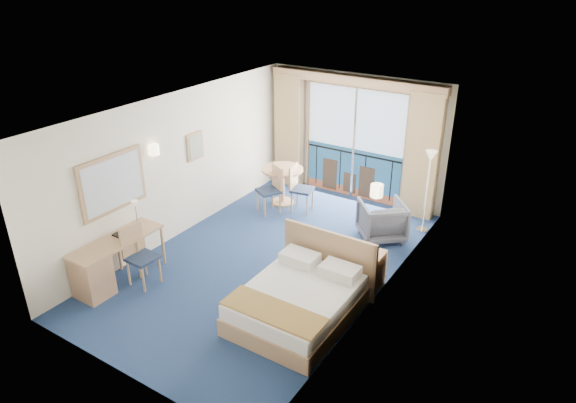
% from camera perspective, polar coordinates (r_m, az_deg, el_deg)
% --- Properties ---
extents(floor, '(6.50, 6.50, 0.00)m').
position_cam_1_polar(floor, '(9.05, -2.02, -6.48)').
color(floor, navy).
rests_on(floor, ground).
extents(room_walls, '(4.04, 6.54, 2.72)m').
position_cam_1_polar(room_walls, '(8.26, -2.21, 4.07)').
color(room_walls, silver).
rests_on(room_walls, ground).
extents(balcony_door, '(2.36, 0.03, 2.52)m').
position_cam_1_polar(balcony_door, '(11.11, 7.30, 6.06)').
color(balcony_door, navy).
rests_on(balcony_door, room_walls).
extents(curtain_left, '(0.65, 0.22, 2.55)m').
position_cam_1_polar(curtain_left, '(11.65, 0.12, 7.85)').
color(curtain_left, tan).
rests_on(curtain_left, room_walls).
extents(curtain_right, '(0.65, 0.22, 2.55)m').
position_cam_1_polar(curtain_right, '(10.41, 14.73, 4.85)').
color(curtain_right, tan).
rests_on(curtain_right, room_walls).
extents(pelmet, '(3.80, 0.25, 0.18)m').
position_cam_1_polar(pelmet, '(10.62, 7.49, 13.21)').
color(pelmet, tan).
rests_on(pelmet, room_walls).
extents(mirror, '(0.05, 1.25, 0.95)m').
position_cam_1_polar(mirror, '(8.61, -18.89, 1.94)').
color(mirror, tan).
rests_on(mirror, room_walls).
extents(wall_print, '(0.04, 0.42, 0.52)m').
position_cam_1_polar(wall_print, '(9.82, -10.26, 6.07)').
color(wall_print, tan).
rests_on(wall_print, room_walls).
extents(sconce_left, '(0.18, 0.18, 0.18)m').
position_cam_1_polar(sconce_left, '(9.02, -14.69, 5.60)').
color(sconce_left, beige).
rests_on(sconce_left, room_walls).
extents(sconce_right, '(0.18, 0.18, 0.18)m').
position_cam_1_polar(sconce_right, '(7.25, 9.84, 1.20)').
color(sconce_right, beige).
rests_on(sconce_right, room_walls).
extents(bed, '(1.60, 1.90, 1.01)m').
position_cam_1_polar(bed, '(7.59, 1.28, -10.89)').
color(bed, tan).
rests_on(bed, ground).
extents(nightstand, '(0.46, 0.44, 0.61)m').
position_cam_1_polar(nightstand, '(8.34, 8.84, -7.39)').
color(nightstand, tan).
rests_on(nightstand, ground).
extents(phone, '(0.18, 0.15, 0.07)m').
position_cam_1_polar(phone, '(8.14, 9.13, -5.47)').
color(phone, white).
rests_on(phone, nightstand).
extents(armchair, '(1.12, 1.13, 0.74)m').
position_cam_1_polar(armchair, '(9.72, 10.38, -2.05)').
color(armchair, '#444753').
rests_on(armchair, ground).
extents(floor_lamp, '(0.23, 0.23, 1.63)m').
position_cam_1_polar(floor_lamp, '(9.82, 15.41, 3.26)').
color(floor_lamp, silver).
rests_on(floor_lamp, ground).
extents(desk, '(0.54, 1.57, 0.73)m').
position_cam_1_polar(desk, '(8.56, -20.39, -7.11)').
color(desk, tan).
rests_on(desk, ground).
extents(desk_chair, '(0.45, 0.44, 0.99)m').
position_cam_1_polar(desk_chair, '(8.53, -16.32, -5.39)').
color(desk_chair, '#1F2B48').
rests_on(desk_chair, ground).
extents(folder, '(0.30, 0.23, 0.03)m').
position_cam_1_polar(folder, '(8.70, -17.88, -3.54)').
color(folder, black).
rests_on(folder, desk).
extents(desk_lamp, '(0.12, 0.12, 0.47)m').
position_cam_1_polar(desk_lamp, '(8.73, -16.59, -0.77)').
color(desk_lamp, silver).
rests_on(desk_lamp, desk).
extents(round_table, '(0.88, 0.88, 0.79)m').
position_cam_1_polar(round_table, '(10.87, -0.64, 2.75)').
color(round_table, tan).
rests_on(round_table, ground).
extents(table_chair_a, '(0.50, 0.49, 0.98)m').
position_cam_1_polar(table_chair_a, '(10.57, 1.17, 1.81)').
color(table_chair_a, '#1F2B48').
rests_on(table_chair_a, ground).
extents(table_chair_b, '(0.59, 0.59, 1.00)m').
position_cam_1_polar(table_chair_b, '(10.50, -1.76, 1.68)').
color(table_chair_b, '#1F2B48').
rests_on(table_chair_b, ground).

